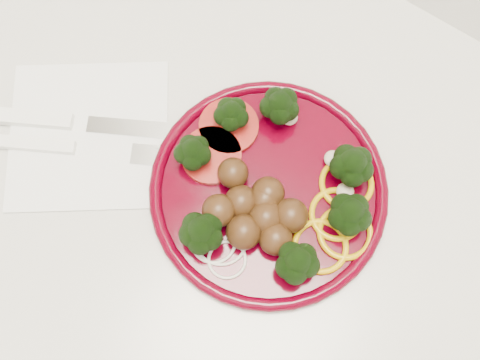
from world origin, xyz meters
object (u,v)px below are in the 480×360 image
Objects in this scene: knife at (66,122)px; fork at (58,147)px; plate at (268,190)px; napkin at (89,135)px.

knife reaches higher than fork.
fork is at bearing -158.51° from plate.
knife reaches higher than napkin.
plate is 0.24m from knife.
plate is at bearing -7.77° from fork.
knife is at bearing -165.85° from plate.
knife is 1.13× the size of fork.
plate is 0.24m from fork.
napkin is at bearing 33.31° from fork.
napkin is 0.94× the size of fork.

